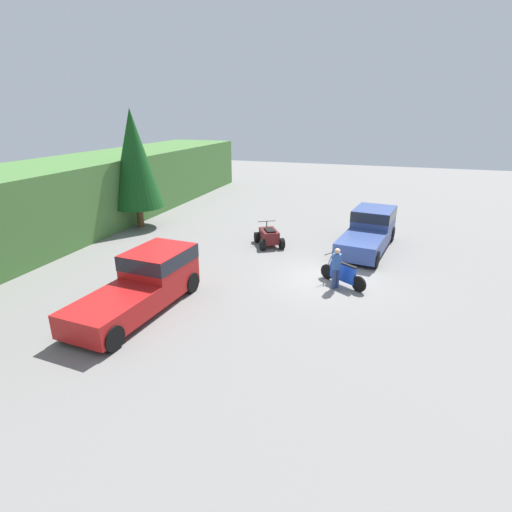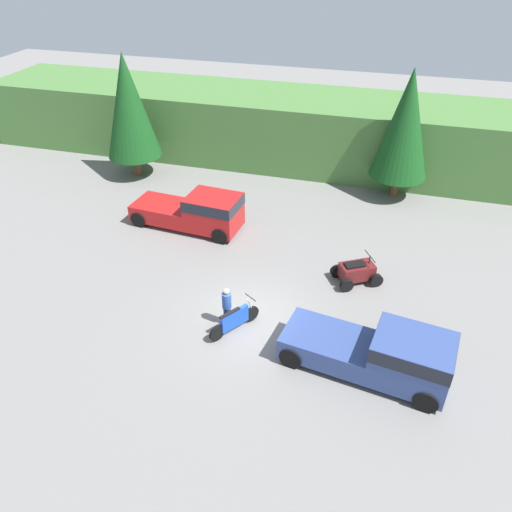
{
  "view_description": "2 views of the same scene",
  "coord_description": "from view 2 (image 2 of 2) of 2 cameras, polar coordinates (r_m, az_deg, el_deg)",
  "views": [
    {
      "loc": [
        -16.09,
        -1.98,
        6.9
      ],
      "look_at": [
        -0.61,
        3.06,
        0.95
      ],
      "focal_mm": 28.0,
      "sensor_mm": 36.0,
      "label": 1
    },
    {
      "loc": [
        4.28,
        -14.14,
        13.06
      ],
      "look_at": [
        -0.61,
        3.06,
        0.95
      ],
      "focal_mm": 35.0,
      "sensor_mm": 36.0,
      "label": 2
    }
  ],
  "objects": [
    {
      "name": "pickup_truck_second",
      "position": [
        17.54,
        14.36,
        -10.67
      ],
      "size": [
        5.88,
        2.88,
        1.92
      ],
      "rotation": [
        0.0,
        0.0,
        -0.15
      ],
      "color": "#334784",
      "rests_on": "ground_plane"
    },
    {
      "name": "tree_left",
      "position": [
        30.46,
        -14.33,
        16.26
      ],
      "size": [
        3.17,
        3.17,
        7.2
      ],
      "color": "brown",
      "rests_on": "ground_plane"
    },
    {
      "name": "pickup_truck_red",
      "position": [
        25.12,
        -6.69,
        5.19
      ],
      "size": [
        5.74,
        2.53,
        1.92
      ],
      "rotation": [
        0.0,
        0.0,
        -0.08
      ],
      "color": "red",
      "rests_on": "ground_plane"
    },
    {
      "name": "dirt_bike",
      "position": [
        19.0,
        -2.46,
        -7.32
      ],
      "size": [
        1.38,
        2.01,
        1.2
      ],
      "rotation": [
        0.0,
        0.0,
        0.99
      ],
      "color": "black",
      "rests_on": "ground_plane"
    },
    {
      "name": "rider_person",
      "position": [
        18.99,
        -3.35,
        -5.65
      ],
      "size": [
        0.49,
        0.49,
        1.72
      ],
      "rotation": [
        0.0,
        0.0,
        0.96
      ],
      "color": "navy",
      "rests_on": "ground_plane"
    },
    {
      "name": "tree_mid_left",
      "position": [
        28.08,
        16.7,
        14.23
      ],
      "size": [
        3.11,
        3.11,
        7.07
      ],
      "color": "brown",
      "rests_on": "ground_plane"
    },
    {
      "name": "ground_plane",
      "position": [
        19.72,
        -0.73,
        -7.37
      ],
      "size": [
        80.0,
        80.0,
        0.0
      ],
      "primitive_type": "plane",
      "color": "slate"
    },
    {
      "name": "hillside_backdrop",
      "position": [
        32.37,
        7.55,
        13.93
      ],
      "size": [
        44.0,
        6.0,
        4.09
      ],
      "color": "#477538",
      "rests_on": "ground_plane"
    },
    {
      "name": "quad_atv",
      "position": [
        21.85,
        11.43,
        -1.82
      ],
      "size": [
        2.31,
        2.08,
        1.23
      ],
      "rotation": [
        0.0,
        0.0,
        0.54
      ],
      "color": "black",
      "rests_on": "ground_plane"
    }
  ]
}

